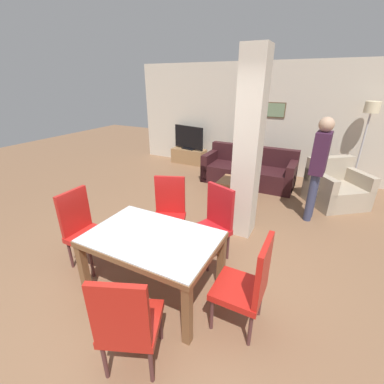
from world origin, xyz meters
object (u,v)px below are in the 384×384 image
dining_table (153,248)px  armchair (335,189)px  bottle (246,176)px  floor_lamp (369,118)px  standing_person (319,163)px  tv_stand (189,156)px  sofa (249,171)px  dining_chair_head_right (248,283)px  tv_screen (189,138)px  coffee_table (235,190)px  dining_chair_near_right (127,321)px  dining_chair_head_left (83,227)px  dining_chair_far_right (213,222)px  dining_chair_far_left (169,210)px

dining_table → armchair: bearing=62.6°
bottle → floor_lamp: size_ratio=0.13×
standing_person → dining_table: bearing=156.3°
armchair → tv_stand: size_ratio=1.27×
sofa → bottle: 0.99m
dining_chair_head_right → armchair: size_ratio=0.81×
dining_table → tv_screen: bearing=113.5°
bottle → floor_lamp: (2.00, 1.65, 1.05)m
coffee_table → armchair: bearing=22.9°
sofa → tv_stand: size_ratio=2.09×
sofa → floor_lamp: size_ratio=1.10×
dining_chair_near_right → floor_lamp: (1.85, 5.40, 1.03)m
dining_chair_head_right → tv_stand: bearing=33.7°
bottle → floor_lamp: 2.80m
dining_chair_head_left → standing_person: 3.71m
sofa → bottle: bearing=101.5°
armchair → bottle: 1.77m
dining_table → dining_chair_far_right: size_ratio=1.38×
dining_chair_far_left → dining_chair_near_right: 1.87m
tv_stand → standing_person: (3.46, -1.95, 0.81)m
dining_table → dining_chair_head_left: 1.09m
dining_chair_far_right → standing_person: 2.14m
dining_chair_head_right → standing_person: bearing=-8.0°
dining_chair_far_left → dining_chair_head_left: (-0.74, -0.89, 0.00)m
coffee_table → floor_lamp: (2.16, 1.77, 1.35)m
dining_chair_near_right → coffee_table: size_ratio=1.57×
dining_chair_far_right → bottle: 2.02m
dining_chair_near_right → coffee_table: dining_chair_near_right is taller
coffee_table → standing_person: standing_person is taller
dining_chair_far_right → standing_person: (1.10, 1.77, 0.48)m
dining_chair_far_left → dining_chair_far_right: bearing=158.4°
dining_chair_near_right → bottle: dining_chair_near_right is taller
dining_table → dining_chair_head_right: dining_chair_head_right is taller
dining_chair_head_left → dining_chair_far_left: bearing=140.4°
dining_chair_head_right → floor_lamp: (1.12, 4.56, 1.03)m
dining_chair_near_right → tv_screen: size_ratio=1.04×
bottle → standing_person: standing_person is taller
dining_chair_head_left → sofa: size_ratio=0.49×
dining_chair_far_right → tv_screen: 4.41m
dining_chair_near_right → floor_lamp: floor_lamp is taller
dining_chair_far_left → dining_table: bearing=90.0°
dining_table → tv_screen: tv_screen is taller
bottle → dining_chair_far_left: bearing=-105.3°
dining_table → armchair: (1.83, 3.54, -0.28)m
armchair → bottle: size_ratio=5.17×
dining_chair_near_right → armchair: size_ratio=0.81×
dining_chair_far_left → tv_stand: (-1.66, 3.72, -0.33)m
dining_chair_near_right → armchair: 4.63m
armchair → standing_person: size_ratio=0.72×
dining_chair_near_right → dining_chair_far_right: (-0.00, 1.73, 0.00)m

